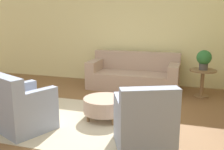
# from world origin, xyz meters

# --- Properties ---
(ground_plane) EXTENTS (16.00, 16.00, 0.00)m
(ground_plane) POSITION_xyz_m (0.00, 0.00, 0.00)
(ground_plane) COLOR brown
(wall_back) EXTENTS (9.99, 0.12, 2.80)m
(wall_back) POSITION_xyz_m (0.00, 3.05, 1.40)
(wall_back) COLOR beige
(wall_back) RESTS_ON ground_plane
(rug) EXTENTS (2.72, 2.18, 0.01)m
(rug) POSITION_xyz_m (0.00, 0.00, 0.01)
(rug) COLOR beige
(rug) RESTS_ON ground_plane
(couch) EXTENTS (2.25, 0.91, 0.91)m
(couch) POSITION_xyz_m (0.14, 2.41, 0.33)
(couch) COLOR tan
(couch) RESTS_ON ground_plane
(armchair_left) EXTENTS (1.00, 1.01, 0.93)m
(armchair_left) POSITION_xyz_m (-0.99, -0.62, 0.37)
(armchair_left) COLOR #8E99B2
(armchair_left) RESTS_ON rug
(armchair_right) EXTENTS (1.00, 1.01, 0.93)m
(armchair_right) POSITION_xyz_m (0.99, -0.62, 0.37)
(armchair_right) COLOR #8E99B2
(armchair_right) RESTS_ON rug
(ottoman_table) EXTENTS (0.76, 0.76, 0.38)m
(ottoman_table) POSITION_xyz_m (0.11, 0.26, 0.26)
(ottoman_table) COLOR tan
(ottoman_table) RESTS_ON rug
(side_table) EXTENTS (0.59, 0.59, 0.63)m
(side_table) POSITION_xyz_m (1.79, 2.18, 0.44)
(side_table) COLOR olive
(side_table) RESTS_ON ground_plane
(potted_plant_on_side_table) EXTENTS (0.33, 0.33, 0.44)m
(potted_plant_on_side_table) POSITION_xyz_m (1.79, 2.18, 0.88)
(potted_plant_on_side_table) COLOR #4C4742
(potted_plant_on_side_table) RESTS_ON side_table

